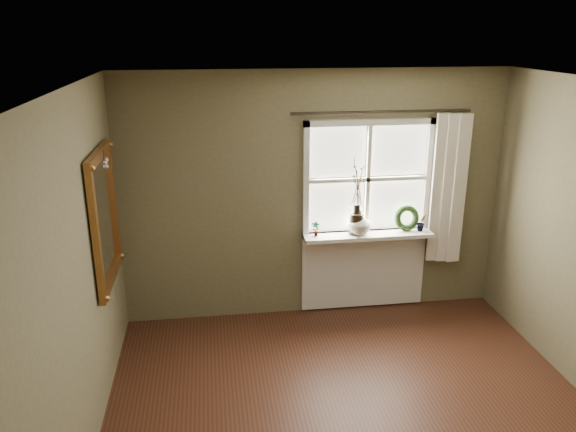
% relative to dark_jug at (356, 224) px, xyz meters
% --- Properties ---
extents(ceiling, '(4.50, 4.50, 0.00)m').
position_rel_dark_jug_xyz_m(ceiling, '(-0.42, -2.12, 1.57)').
color(ceiling, silver).
rests_on(ceiling, ground).
extents(wall_back, '(4.00, 0.10, 2.60)m').
position_rel_dark_jug_xyz_m(wall_back, '(-0.42, 0.18, 0.27)').
color(wall_back, '#676143').
rests_on(wall_back, ground).
extents(wall_left, '(0.10, 4.50, 2.60)m').
position_rel_dark_jug_xyz_m(wall_left, '(-2.47, -2.12, 0.27)').
color(wall_left, '#676143').
rests_on(wall_left, ground).
extents(window_frame, '(1.36, 0.06, 1.24)m').
position_rel_dark_jug_xyz_m(window_frame, '(0.13, 0.11, 0.45)').
color(window_frame, silver).
rests_on(window_frame, wall_back).
extents(window_sill, '(1.36, 0.26, 0.04)m').
position_rel_dark_jug_xyz_m(window_sill, '(0.13, 0.00, -0.13)').
color(window_sill, silver).
rests_on(window_sill, wall_back).
extents(window_apron, '(1.36, 0.04, 0.88)m').
position_rel_dark_jug_xyz_m(window_apron, '(0.13, 0.11, -0.57)').
color(window_apron, silver).
rests_on(window_apron, ground).
extents(dark_jug, '(0.17, 0.17, 0.23)m').
position_rel_dark_jug_xyz_m(dark_jug, '(0.00, 0.00, 0.00)').
color(dark_jug, black).
rests_on(dark_jug, window_sill).
extents(cream_vase, '(0.26, 0.26, 0.26)m').
position_rel_dark_jug_xyz_m(cream_vase, '(0.03, 0.00, 0.02)').
color(cream_vase, beige).
rests_on(cream_vase, window_sill).
extents(wreath, '(0.29, 0.16, 0.29)m').
position_rel_dark_jug_xyz_m(wreath, '(0.56, 0.04, -0.01)').
color(wreath, '#243E1B').
rests_on(wreath, window_sill).
extents(potted_plant_left, '(0.09, 0.07, 0.16)m').
position_rel_dark_jug_xyz_m(potted_plant_left, '(-0.43, 0.00, -0.03)').
color(potted_plant_left, '#243E1B').
rests_on(potted_plant_left, window_sill).
extents(potted_plant_right, '(0.11, 0.10, 0.18)m').
position_rel_dark_jug_xyz_m(potted_plant_right, '(0.71, 0.00, -0.02)').
color(potted_plant_right, '#243E1B').
rests_on(potted_plant_right, window_sill).
extents(curtain, '(0.36, 0.12, 1.59)m').
position_rel_dark_jug_xyz_m(curtain, '(0.97, 0.01, 0.33)').
color(curtain, beige).
rests_on(curtain, wall_back).
extents(curtain_rod, '(1.84, 0.03, 0.03)m').
position_rel_dark_jug_xyz_m(curtain_rod, '(0.23, 0.05, 1.15)').
color(curtain_rod, black).
rests_on(curtain_rod, wall_back).
extents(gilt_mirror, '(0.10, 0.97, 1.16)m').
position_rel_dark_jug_xyz_m(gilt_mirror, '(-2.38, -0.70, 0.42)').
color(gilt_mirror, white).
rests_on(gilt_mirror, wall_left).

